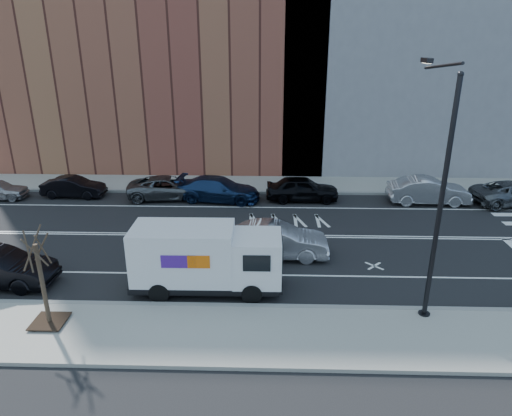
{
  "coord_description": "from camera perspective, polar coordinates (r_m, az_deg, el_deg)",
  "views": [
    {
      "loc": [
        1.04,
        -22.39,
        10.09
      ],
      "look_at": [
        0.35,
        0.5,
        1.4
      ],
      "focal_mm": 32.0,
      "sensor_mm": 36.0,
      "label": 1
    }
  ],
  "objects": [
    {
      "name": "ground",
      "position": [
        24.58,
        -0.86,
        -3.46
      ],
      "size": [
        120.0,
        120.0,
        0.0
      ],
      "primitive_type": "plane",
      "color": "black",
      "rests_on": "ground"
    },
    {
      "name": "sidewalk_near",
      "position": [
        16.91,
        -2.22,
        -15.55
      ],
      "size": [
        44.0,
        3.6,
        0.15
      ],
      "primitive_type": "cube",
      "color": "gray",
      "rests_on": "ground"
    },
    {
      "name": "sidewalk_far",
      "position": [
        32.77,
        -0.19,
        2.99
      ],
      "size": [
        44.0,
        3.6,
        0.15
      ],
      "primitive_type": "cube",
      "color": "gray",
      "rests_on": "ground"
    },
    {
      "name": "curb_near",
      "position": [
        18.38,
        -1.84,
        -12.2
      ],
      "size": [
        44.0,
        0.25,
        0.17
      ],
      "primitive_type": "cube",
      "color": "gray",
      "rests_on": "ground"
    },
    {
      "name": "curb_far",
      "position": [
        31.06,
        -0.3,
        1.99
      ],
      "size": [
        44.0,
        0.25,
        0.17
      ],
      "primitive_type": "cube",
      "color": "gray",
      "rests_on": "ground"
    },
    {
      "name": "road_markings",
      "position": [
        24.58,
        -0.86,
        -3.45
      ],
      "size": [
        40.0,
        8.6,
        0.01
      ],
      "primitive_type": null,
      "color": "white",
      "rests_on": "ground"
    },
    {
      "name": "bldg_brick",
      "position": [
        39.06,
        -12.57,
        21.66
      ],
      "size": [
        26.0,
        10.0,
        22.0
      ],
      "primitive_type": "cube",
      "color": "brown",
      "rests_on": "ground"
    },
    {
      "name": "streetlight",
      "position": [
        17.32,
        21.78,
        2.45
      ],
      "size": [
        0.44,
        4.02,
        9.34
      ],
      "color": "black",
      "rests_on": "ground"
    },
    {
      "name": "street_tree",
      "position": [
        18.3,
        -24.96,
        -9.53
      ],
      "size": [
        1.2,
        1.2,
        3.75
      ],
      "color": "black",
      "rests_on": "ground"
    },
    {
      "name": "fedex_van",
      "position": [
        19.04,
        -6.34,
        -6.2
      ],
      "size": [
        6.25,
        2.27,
        2.85
      ],
      "rotation": [
        0.0,
        0.0,
        0.01
      ],
      "color": "black",
      "rests_on": "ground"
    },
    {
      "name": "far_parked_b",
      "position": [
        32.58,
        -21.84,
        2.45
      ],
      "size": [
        4.13,
        1.58,
        1.34
      ],
      "primitive_type": "imported",
      "rotation": [
        0.0,
        0.0,
        1.53
      ],
      "color": "black",
      "rests_on": "ground"
    },
    {
      "name": "far_parked_c",
      "position": [
        30.53,
        -10.94,
        2.53
      ],
      "size": [
        5.42,
        2.92,
        1.45
      ],
      "primitive_type": "imported",
      "rotation": [
        0.0,
        0.0,
        1.67
      ],
      "color": "#4F5357",
      "rests_on": "ground"
    },
    {
      "name": "far_parked_d",
      "position": [
        29.61,
        -4.71,
        2.38
      ],
      "size": [
        5.59,
        2.86,
        1.55
      ],
      "primitive_type": "imported",
      "rotation": [
        0.0,
        0.0,
        1.44
      ],
      "color": "navy",
      "rests_on": "ground"
    },
    {
      "name": "far_parked_e",
      "position": [
        29.67,
        5.81,
        2.42
      ],
      "size": [
        4.69,
        1.95,
        1.59
      ],
      "primitive_type": "imported",
      "rotation": [
        0.0,
        0.0,
        1.59
      ],
      "color": "black",
      "rests_on": "ground"
    },
    {
      "name": "far_parked_f",
      "position": [
        31.03,
        20.75,
        2.04
      ],
      "size": [
        5.08,
        1.86,
        1.66
      ],
      "primitive_type": "imported",
      "rotation": [
        0.0,
        0.0,
        1.55
      ],
      "color": "#AEAFB3",
      "rests_on": "ground"
    },
    {
      "name": "driving_sedan",
      "position": [
        22.04,
        2.53,
        -4.08
      ],
      "size": [
        5.06,
        1.85,
        1.65
      ],
      "primitive_type": "imported",
      "rotation": [
        0.0,
        0.0,
        1.55
      ],
      "color": "silver",
      "rests_on": "ground"
    }
  ]
}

